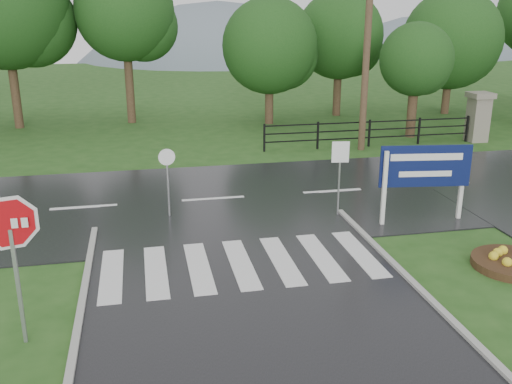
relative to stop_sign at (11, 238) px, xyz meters
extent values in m
cube|color=black|center=(4.46, 7.39, -2.07)|extent=(90.00, 8.00, 0.04)
cube|color=silver|center=(1.46, 2.39, -2.01)|extent=(0.50, 2.80, 0.02)
cube|color=silver|center=(2.46, 2.39, -2.01)|extent=(0.50, 2.80, 0.02)
cube|color=silver|center=(3.46, 2.39, -2.01)|extent=(0.50, 2.80, 0.02)
cube|color=silver|center=(4.46, 2.39, -2.01)|extent=(0.50, 2.80, 0.02)
cube|color=silver|center=(5.46, 2.39, -2.01)|extent=(0.50, 2.80, 0.02)
cube|color=silver|center=(6.46, 2.39, -2.01)|extent=(0.50, 2.80, 0.02)
cube|color=silver|center=(7.46, 2.39, -2.01)|extent=(0.50, 2.80, 0.02)
cube|color=gray|center=(17.46, 13.39, -1.07)|extent=(0.80, 0.80, 2.00)
cube|color=#6B6659|center=(17.46, 13.39, 0.05)|extent=(1.00, 1.00, 0.24)
cube|color=black|center=(12.21, 13.39, -1.67)|extent=(9.50, 0.05, 0.05)
cube|color=black|center=(12.21, 13.39, -1.32)|extent=(9.50, 0.05, 0.05)
cube|color=black|center=(12.21, 13.39, -0.97)|extent=(9.50, 0.05, 0.05)
cube|color=black|center=(7.46, 13.39, -1.47)|extent=(0.08, 0.08, 1.20)
cube|color=black|center=(16.96, 13.39, -1.47)|extent=(0.08, 0.08, 1.20)
sphere|color=slate|center=(12.46, 62.39, -19.35)|extent=(48.00, 48.00, 48.00)
sphere|color=slate|center=(40.46, 62.39, -15.03)|extent=(36.00, 36.00, 36.00)
cube|color=#939399|center=(0.00, 0.00, -0.96)|extent=(0.07, 0.07, 2.22)
cylinder|color=white|center=(0.00, 0.01, 0.27)|extent=(1.30, 0.36, 1.34)
cylinder|color=red|center=(0.00, 0.00, 0.27)|extent=(1.13, 0.32, 1.16)
cube|color=silver|center=(8.84, 4.22, -0.99)|extent=(0.12, 0.12, 2.15)
cube|color=silver|center=(11.21, 4.22, -0.99)|extent=(0.12, 0.12, 2.15)
cube|color=#0B1449|center=(10.03, 4.22, -0.40)|extent=(2.57, 0.41, 1.18)
cube|color=white|center=(10.03, 4.18, -0.13)|extent=(2.03, 0.28, 0.19)
cube|color=white|center=(10.03, 4.18, -0.61)|extent=(1.50, 0.21, 0.16)
cube|color=#939399|center=(7.86, 5.18, -1.01)|extent=(0.04, 0.04, 2.12)
cube|color=white|center=(7.86, 5.16, -0.12)|extent=(0.50, 0.09, 0.61)
cylinder|color=#939399|center=(2.99, 6.08, -1.11)|extent=(0.06, 0.06, 1.93)
cylinder|color=white|center=(2.99, 6.06, -0.24)|extent=(0.48, 0.07, 0.48)
cylinder|color=#473523|center=(11.66, 12.89, 2.28)|extent=(0.29, 0.29, 8.69)
cylinder|color=#3D2B1C|center=(14.92, 14.89, -0.56)|extent=(0.41, 0.41, 3.02)
sphere|color=#153C12|center=(14.92, 14.89, 1.56)|extent=(3.36, 3.36, 3.36)
camera|label=1|loc=(2.31, -9.82, 3.79)|focal=40.00mm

